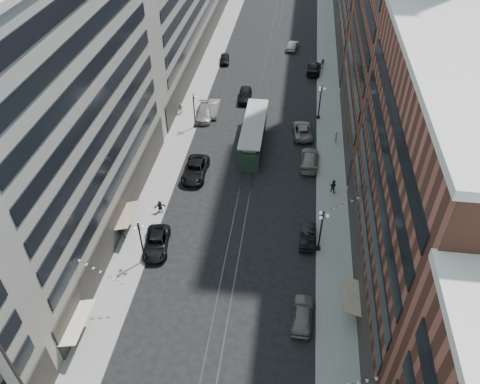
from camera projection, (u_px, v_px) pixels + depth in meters
The scene contains 31 objects.
ground at pixel (259, 115), 73.61m from camera, with size 220.00×220.00×0.00m, color black.
sidewalk_west at pixel (202, 81), 82.25m from camera, with size 4.00×180.00×0.15m, color gray.
sidewalk_east at pixel (329, 89), 80.10m from camera, with size 4.00×180.00×0.15m, color gray.
rail_west at pixel (261, 85), 81.28m from camera, with size 0.12×180.00×0.02m, color #2D2D33.
rail_east at pixel (269, 86), 81.15m from camera, with size 0.12×180.00×0.02m, color #2D2D33.
building_west_mid at pixel (64, 119), 45.75m from camera, with size 8.00×36.00×28.00m, color gray.
building_east_mid at pixel (425, 196), 39.88m from camera, with size 8.00×30.00×24.00m, color brown.
lamppost_sw_far at pixel (141, 241), 48.16m from camera, with size 1.03×1.14×5.52m.
lamppost_sw_mid at pixel (194, 110), 68.72m from camera, with size 1.03×1.14×5.52m.
lamppost_se_far at pixel (321, 230), 49.40m from camera, with size 1.03×1.14×5.52m.
lamppost_se_mid at pixel (320, 101), 70.72m from camera, with size 1.03×1.14×5.52m.
streetcar at pixel (254, 135), 66.06m from camera, with size 2.97×13.44×3.72m.
car_2 at pixel (156, 243), 51.11m from camera, with size 2.57×5.56×1.55m, color black.
car_4 at pixel (302, 314), 43.93m from camera, with size 1.95×4.85×1.65m, color #66645B.
pedestrian_2 at pixel (122, 233), 51.88m from camera, with size 0.93×0.51×1.92m, color black.
pedestrian_4 at pixel (351, 308), 44.42m from camera, with size 0.90×0.41×1.54m, color #BEB69D.
car_7 at pixel (195, 170), 61.14m from camera, with size 2.93×6.35×1.77m, color black.
car_8 at pixel (204, 113), 72.47m from camera, with size 2.30×5.65×1.64m, color gray.
car_9 at pixel (225, 59), 87.97m from camera, with size 1.71×4.26×1.45m, color black.
car_10 at pixel (307, 236), 52.00m from camera, with size 1.56×4.47×1.47m, color black.
car_11 at pixel (302, 130), 68.68m from camera, with size 2.68×5.82×1.62m, color slate.
car_12 at pixel (314, 68), 84.65m from camera, with size 2.36×5.80×1.68m, color black.
car_13 at pixel (245, 95), 76.74m from camera, with size 2.10×5.22×1.78m, color black.
car_14 at pixel (293, 46), 92.68m from camera, with size 1.61×4.62×1.52m, color gray.
pedestrian_5 at pixel (160, 206), 55.49m from camera, with size 1.48×0.42×1.59m, color black.
pedestrian_6 at pixel (181, 108), 73.12m from camera, with size 1.05×0.48×1.80m, color #A99F8C.
pedestrian_7 at pixel (333, 186), 58.27m from camera, with size 0.88×0.48×1.81m, color black.
pedestrian_8 at pixel (336, 137), 66.88m from camera, with size 0.67×0.44×1.83m, color #A19885.
pedestrian_9 at pixel (323, 64), 85.77m from camera, with size 1.08×0.45×1.68m, color black.
car_extra_0 at pixel (309, 159), 63.02m from camera, with size 2.40×5.91×1.71m, color gray.
car_extra_1 at pixel (213, 108), 73.54m from camera, with size 1.75×5.02×1.65m, color gray.
Camera 1 is at (5.23, -4.17, 37.82)m, focal length 35.00 mm.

